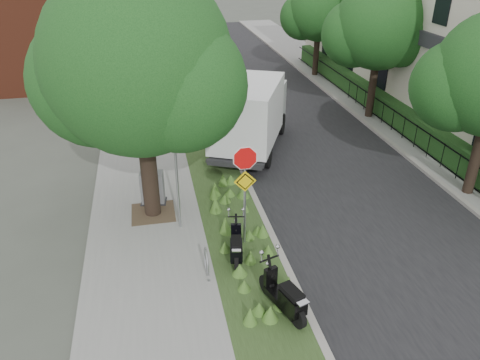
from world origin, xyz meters
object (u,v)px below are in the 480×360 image
object	(u,v)px
sign_assembly	(245,176)
utility_cabinet	(153,188)
scooter_near	(287,300)
box_truck	(250,112)
scooter_far	(236,249)

from	to	relation	value
sign_assembly	utility_cabinet	distance (m)	4.22
scooter_near	box_truck	world-z (taller)	box_truck
scooter_far	sign_assembly	bearing A→B (deg)	63.02
scooter_far	utility_cabinet	xyz separation A→B (m)	(-2.14, 3.72, 0.16)
scooter_near	scooter_far	bearing A→B (deg)	108.41
sign_assembly	box_truck	distance (m)	7.08
scooter_near	sign_assembly	bearing A→B (deg)	96.51
scooter_near	scooter_far	size ratio (longest dim) A/B	1.10
scooter_near	scooter_far	xyz separation A→B (m)	(-0.77, 2.30, -0.05)
box_truck	utility_cabinet	world-z (taller)	box_truck
utility_cabinet	scooter_far	bearing A→B (deg)	-60.16
sign_assembly	scooter_near	bearing A→B (deg)	-83.49
scooter_near	utility_cabinet	distance (m)	6.69
sign_assembly	box_truck	bearing A→B (deg)	76.15
box_truck	scooter_far	bearing A→B (deg)	-105.34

